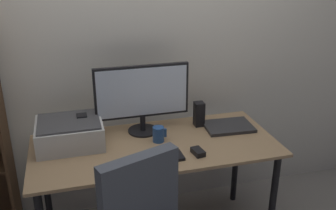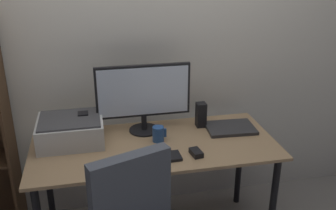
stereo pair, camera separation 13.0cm
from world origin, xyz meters
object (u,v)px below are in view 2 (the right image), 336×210
Objects in this scene: coffee_mug at (158,134)px; speaker_left at (84,125)px; desk at (155,156)px; monitor at (143,94)px; laptop at (230,128)px; keyboard at (156,158)px; mouse at (196,153)px; speaker_right at (201,115)px; printer at (71,130)px.

speaker_left reaches higher than coffee_mug.
monitor is at bearing 100.11° from desk.
coffee_mug is 0.51m from laptop.
laptop is at bearing 25.91° from keyboard.
speaker_left reaches higher than mouse.
coffee_mug is 0.58× the size of speaker_left.
coffee_mug is at bearing -68.23° from monitor.
mouse is at bearing -110.22° from speaker_right.
desk is 0.50m from speaker_left.
printer is at bearing -179.06° from laptop.
printer reaches higher than laptop.
printer is (-0.72, 0.33, 0.06)m from mouse.
monitor is 0.28m from coffee_mug.
mouse is 0.56× the size of speaker_left.
keyboard is at bearing 171.46° from mouse.
speaker_right reaches higher than mouse.
laptop is 1.88× the size of speaker_left.
keyboard is at bearing -43.66° from speaker_left.
desk is 8.97× the size of speaker_left.
printer is (-0.51, 0.14, 0.17)m from desk.
printer is (-0.47, -0.06, -0.18)m from monitor.
speaker_left is (-0.46, 0.16, 0.04)m from coffee_mug.
speaker_right is at bearing 25.66° from coffee_mug.
mouse is at bearing -50.48° from coffee_mug.
speaker_right is (0.38, 0.38, 0.08)m from keyboard.
speaker_left is (-0.43, 0.19, 0.17)m from desk.
speaker_right reaches higher than desk.
speaker_right is at bearing 43.70° from keyboard.
monitor is 0.47m from keyboard.
keyboard is 3.02× the size of mouse.
desk is 2.48× the size of monitor.
monitor is 3.61× the size of speaker_left.
speaker_left is (-0.40, 0.38, 0.08)m from keyboard.
mouse is 0.56× the size of speaker_right.
desk is 0.41m from monitor.
monitor reaches higher than speaker_left.
monitor is 0.43m from speaker_right.
laptop is (0.51, 0.06, -0.04)m from coffee_mug.
desk is at bearing 129.66° from mouse.
laptop reaches higher than keyboard.
desk is at bearing -24.17° from speaker_left.
speaker_left is (-0.64, 0.38, 0.07)m from mouse.
laptop reaches higher than desk.
printer is at bearing 144.06° from keyboard.
mouse is at bearing -24.54° from printer.
printer is (-0.54, 0.11, 0.03)m from coffee_mug.
monitor is at bearing 1.15° from speaker_left.
monitor is at bearing 6.97° from printer.
printer is at bearing -173.03° from monitor.
monitor is at bearing 111.77° from coffee_mug.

